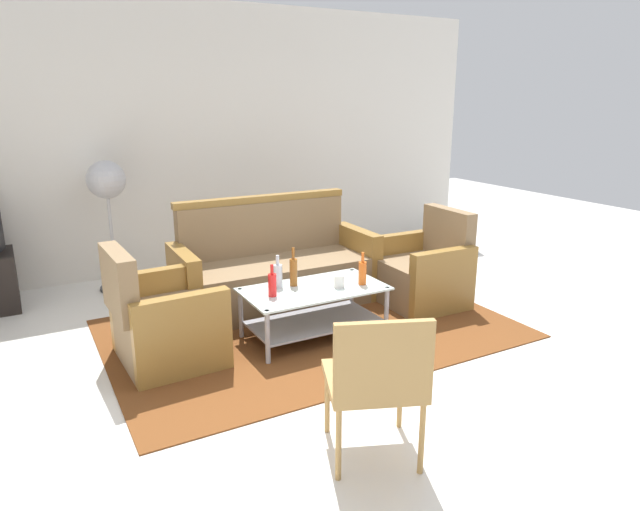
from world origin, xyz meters
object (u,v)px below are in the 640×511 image
couch (275,272)px  cup (339,281)px  coffee_table (314,305)px  bottle_red (272,284)px  wicker_chair (377,376)px  bottle_orange (362,272)px  pedestal_fan (107,187)px  armchair_left (163,323)px  bottle_clear (278,275)px  armchair_right (423,273)px  bottle_brown (293,271)px

couch → cup: 0.91m
coffee_table → bottle_red: (-0.35, -0.01, 0.23)m
couch → wicker_chair: bearing=78.6°
bottle_orange → pedestal_fan: pedestal_fan is taller
armchair_left → pedestal_fan: (-0.03, 1.80, 0.73)m
bottle_clear → cup: bottle_clear is taller
pedestal_fan → wicker_chair: bearing=-78.8°
bottle_clear → wicker_chair: (-0.24, -1.71, -0.01)m
coffee_table → bottle_clear: 0.37m
armchair_left → pedestal_fan: size_ratio=0.67×
bottle_red → wicker_chair: 1.54m
armchair_right → pedestal_fan: pedestal_fan is taller
coffee_table → bottle_orange: size_ratio=4.20×
armchair_right → bottle_orange: bearing=110.5°
bottle_orange → pedestal_fan: bearing=126.8°
armchair_right → pedestal_fan: bearing=54.7°
bottle_brown → wicker_chair: (-0.36, -1.68, -0.03)m
bottle_orange → cup: bottle_orange is taller
coffee_table → armchair_right: bearing=9.1°
bottle_orange → cup: (-0.20, 0.02, -0.05)m
armchair_right → bottle_clear: 1.48m
couch → bottle_brown: size_ratio=5.88×
bottle_clear → wicker_chair: wicker_chair is taller
bottle_clear → wicker_chair: size_ratio=0.31×
bottle_brown → bottle_orange: (0.49, -0.23, -0.02)m
couch → armchair_right: (1.20, -0.61, -0.03)m
pedestal_fan → bottle_clear: bearing=-62.7°
armchair_right → coffee_table: size_ratio=0.77×
bottle_brown → bottle_orange: bottle_brown is taller
couch → wicker_chair: couch is taller
bottle_red → cup: bearing=-7.2°
bottle_orange → couch: bearing=110.6°
armchair_left → armchair_right: bearing=88.4°
bottle_brown → pedestal_fan: 2.17m
bottle_brown → bottle_clear: size_ratio=1.20×
coffee_table → bottle_clear: bottle_clear is taller
armchair_right → cup: (-1.05, -0.28, 0.17)m
armchair_left → bottle_brown: (1.02, -0.03, 0.24)m
bottle_orange → cup: bearing=173.0°
armchair_left → coffee_table: armchair_left is taller
coffee_table → cup: cup is taller
armchair_left → cup: armchair_left is taller
bottle_orange → pedestal_fan: 2.62m
armchair_left → coffee_table: 1.14m
armchair_right → bottle_orange: size_ratio=3.25×
bottle_orange → wicker_chair: 1.68m
pedestal_fan → armchair_right: bearing=-36.3°
cup → pedestal_fan: size_ratio=0.08×
armchair_right → bottle_brown: 1.37m
coffee_table → bottle_brown: (-0.11, 0.13, 0.26)m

